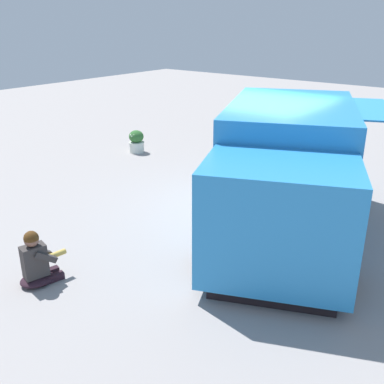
# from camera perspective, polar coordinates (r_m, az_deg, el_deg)

# --- Properties ---
(ground_plane) EXTENTS (40.00, 40.00, 0.00)m
(ground_plane) POSITION_cam_1_polar(r_m,az_deg,el_deg) (9.74, 7.97, -1.86)
(ground_plane) COLOR gray
(food_truck) EXTENTS (5.64, 4.13, 2.33)m
(food_truck) POSITION_cam_1_polar(r_m,az_deg,el_deg) (8.34, 11.99, 2.15)
(food_truck) COLOR #2984CD
(food_truck) RESTS_ON ground_plane
(person_customer) EXTENTS (0.80, 0.55, 0.89)m
(person_customer) POSITION_cam_1_polar(r_m,az_deg,el_deg) (7.23, -19.34, -8.57)
(person_customer) COLOR black
(person_customer) RESTS_ON ground_plane
(planter_flowering_far) EXTENTS (0.47, 0.47, 0.68)m
(planter_flowering_far) POSITION_cam_1_polar(r_m,az_deg,el_deg) (13.61, -7.17, 6.49)
(planter_flowering_far) COLOR silver
(planter_flowering_far) RESTS_ON ground_plane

